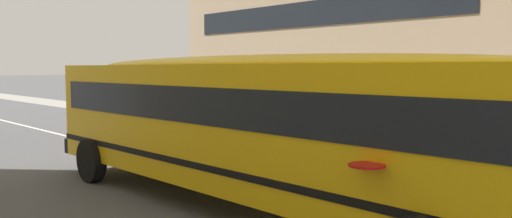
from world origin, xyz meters
name	(u,v)px	position (x,y,z in m)	size (l,w,h in m)	color
school_bus	(263,119)	(-3.64, -1.54, 1.79)	(13.52, 3.20, 3.02)	yellow
parked_car_beige_under_tree	(131,105)	(-20.20, 4.71, 0.84)	(3.97, 2.02, 1.64)	#C1B28E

